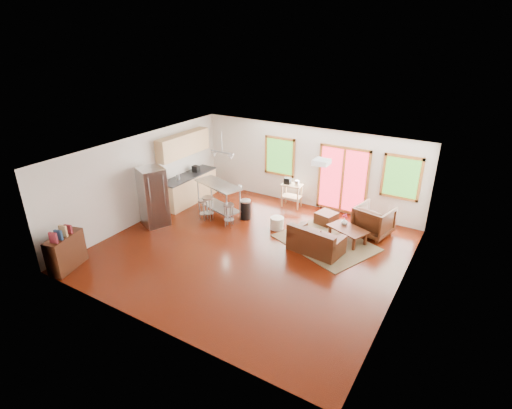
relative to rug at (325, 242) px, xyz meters
The scene contains 28 objects.
floor 2.09m from the rug, 138.54° to the right, with size 7.50×7.00×0.02m, color #340C03.
ceiling 3.33m from the rug, 138.54° to the right, with size 7.50×7.00×0.02m, color silver.
back_wall 2.94m from the rug, 126.33° to the left, with size 7.50×0.02×2.60m, color beige.
left_wall 5.65m from the rug, 165.45° to the right, with size 0.02×7.00×2.60m, color beige.
right_wall 2.90m from the rug, 32.20° to the right, with size 0.02×7.00×2.60m, color beige.
front_wall 5.30m from the rug, 107.74° to the right, with size 7.50×0.02×2.60m, color beige.
window_left 3.62m from the rug, 140.99° to the left, with size 1.10×0.05×1.30m.
french_doors 2.37m from the rug, 99.96° to the left, with size 1.60×0.05×2.10m.
window_right 2.88m from the rug, 57.27° to the left, with size 1.10×0.05×1.30m.
rug is the anchor object (origin of this frame).
loveseat 0.65m from the rug, 96.53° to the right, with size 1.46×0.95×0.73m.
coffee_table 0.69m from the rug, 37.79° to the left, with size 1.19×0.97×0.41m.
armchair 1.56m from the rug, 51.09° to the left, with size 0.92×0.86×0.95m, color #33170B.
ottoman 1.21m from the rug, 111.60° to the left, with size 0.54×0.54×0.36m, color #33170B.
pouf 1.56m from the rug, behind, with size 0.40×0.40×0.35m, color beige.
vase 0.81m from the rug, 62.31° to the left, with size 0.21×0.22×0.31m.
cabinets 5.14m from the rug, behind, with size 0.64×2.24×2.30m.
refrigerator 5.10m from the rug, 162.21° to the right, with size 0.92×0.91×1.75m.
island 3.62m from the rug, behind, with size 1.75×1.11×1.03m.
cup 3.07m from the rug, behind, with size 0.12×0.10×0.12m, color silver.
bar_stool_a 3.82m from the rug, behind, with size 0.31×0.31×0.65m.
bar_stool_b 3.69m from the rug, behind, with size 0.43×0.43×0.74m.
bar_stool_c 2.93m from the rug, 169.84° to the right, with size 0.40×0.40×0.69m.
trash_can 2.71m from the rug, behind, with size 0.39×0.39×0.61m.
kitchen_cart 2.63m from the rug, 138.50° to the left, with size 0.67×0.46×0.98m.
bookshelf 6.61m from the rug, 138.17° to the right, with size 0.63×1.05×1.16m.
ceiling_flush 2.64m from the rug, 87.42° to the right, with size 0.35×0.35×0.12m, color white.
pendant_light 3.95m from the rug, behind, with size 0.80×0.18×0.79m.
Camera 1 is at (4.86, -7.75, 5.38)m, focal length 28.00 mm.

